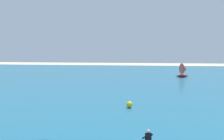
# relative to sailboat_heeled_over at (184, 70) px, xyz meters

# --- Properties ---
(ocean) EXTENTS (160.00, 90.00, 0.10)m
(ocean) POSITION_rel_sailboat_heeled_over_xyz_m (-13.22, -10.41, -1.64)
(ocean) COLOR #1E607F
(ocean) RESTS_ON ground
(sailboat_heeled_over) EXTENTS (3.09, 2.74, 3.48)m
(sailboat_heeled_over) POSITION_rel_sailboat_heeled_over_xyz_m (0.00, 0.00, 0.00)
(sailboat_heeled_over) COLOR maroon
(sailboat_heeled_over) RESTS_ON ocean
(marker_buoy) EXTENTS (0.70, 0.70, 0.70)m
(marker_buoy) POSITION_rel_sailboat_heeled_over_xyz_m (-11.27, -30.91, -1.24)
(marker_buoy) COLOR yellow
(marker_buoy) RESTS_ON ocean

